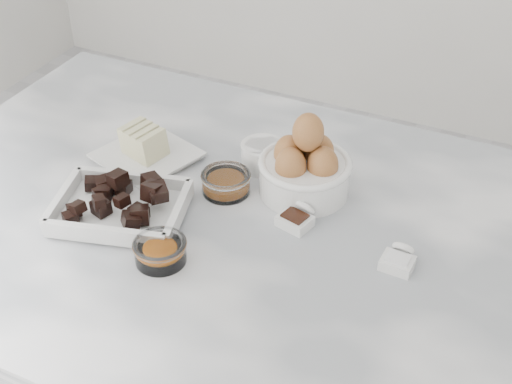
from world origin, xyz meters
TOP-DOWN VIEW (x-y plane):
  - marble_slab at (0.00, 0.00)m, footprint 1.20×0.80m
  - chocolate_dish at (-0.17, -0.07)m, footprint 0.24×0.21m
  - butter_plate at (-0.22, 0.08)m, footprint 0.19×0.19m
  - sugar_ramekin at (-0.03, 0.15)m, footprint 0.08×0.08m
  - egg_bowl at (0.07, 0.12)m, footprint 0.16×0.16m
  - honey_bowl at (-0.05, 0.06)m, footprint 0.09×0.09m
  - zest_bowl at (-0.06, -0.14)m, footprint 0.08×0.08m
  - vanilla_spoon at (0.09, 0.03)m, footprint 0.06×0.07m
  - salt_spoon at (0.27, 0.00)m, footprint 0.05×0.06m

SIDE VIEW (x-z plane):
  - marble_slab at x=0.00m, z-range 0.90..0.94m
  - salt_spoon at x=0.27m, z-range 0.93..0.97m
  - vanilla_spoon at x=0.09m, z-range 0.93..0.97m
  - honey_bowl at x=-0.05m, z-range 0.94..0.98m
  - zest_bowl at x=-0.06m, z-range 0.94..0.98m
  - butter_plate at x=-0.22m, z-range 0.93..0.99m
  - chocolate_dish at x=-0.17m, z-range 0.94..0.99m
  - sugar_ramekin at x=-0.03m, z-range 0.94..0.99m
  - egg_bowl at x=0.07m, z-range 0.91..1.06m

